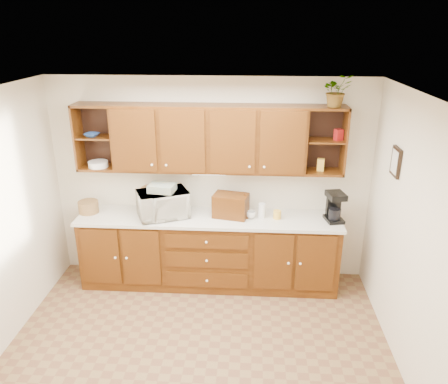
# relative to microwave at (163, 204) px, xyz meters

# --- Properties ---
(floor) EXTENTS (4.00, 4.00, 0.00)m
(floor) POSITION_rel_microwave_xyz_m (0.56, -1.41, -1.10)
(floor) COLOR brown
(floor) RESTS_ON ground
(ceiling) EXTENTS (4.00, 4.00, 0.00)m
(ceiling) POSITION_rel_microwave_xyz_m (0.56, -1.41, 1.50)
(ceiling) COLOR white
(ceiling) RESTS_ON back_wall
(back_wall) EXTENTS (4.00, 0.00, 4.00)m
(back_wall) POSITION_rel_microwave_xyz_m (0.56, 0.34, 0.20)
(back_wall) COLOR beige
(back_wall) RESTS_ON floor
(right_wall) EXTENTS (0.00, 3.50, 3.50)m
(right_wall) POSITION_rel_microwave_xyz_m (2.56, -1.41, 0.20)
(right_wall) COLOR beige
(right_wall) RESTS_ON floor
(base_cabinets) EXTENTS (3.20, 0.60, 0.90)m
(base_cabinets) POSITION_rel_microwave_xyz_m (0.56, 0.04, -0.65)
(base_cabinets) COLOR #381A06
(base_cabinets) RESTS_ON floor
(countertop) EXTENTS (3.24, 0.64, 0.04)m
(countertop) POSITION_rel_microwave_xyz_m (0.56, 0.03, -0.18)
(countertop) COLOR silver
(countertop) RESTS_ON base_cabinets
(upper_cabinets) EXTENTS (3.20, 0.33, 0.80)m
(upper_cabinets) POSITION_rel_microwave_xyz_m (0.57, 0.18, 0.79)
(upper_cabinets) COLOR #381A06
(upper_cabinets) RESTS_ON back_wall
(undercabinet_light) EXTENTS (0.40, 0.05, 0.02)m
(undercabinet_light) POSITION_rel_microwave_xyz_m (0.56, 0.12, 0.37)
(undercabinet_light) COLOR white
(undercabinet_light) RESTS_ON upper_cabinets
(framed_picture) EXTENTS (0.03, 0.24, 0.30)m
(framed_picture) POSITION_rel_microwave_xyz_m (2.54, -0.51, 0.75)
(framed_picture) COLOR black
(framed_picture) RESTS_ON right_wall
(wicker_basket) EXTENTS (0.31, 0.31, 0.15)m
(wicker_basket) POSITION_rel_microwave_xyz_m (-0.96, 0.06, -0.09)
(wicker_basket) COLOR olive
(wicker_basket) RESTS_ON countertop
(microwave) EXTENTS (0.71, 0.61, 0.33)m
(microwave) POSITION_rel_microwave_xyz_m (0.00, 0.00, 0.00)
(microwave) COLOR silver
(microwave) RESTS_ON countertop
(towel_stack) EXTENTS (0.34, 0.27, 0.09)m
(towel_stack) POSITION_rel_microwave_xyz_m (0.00, 0.00, 0.21)
(towel_stack) COLOR tan
(towel_stack) RESTS_ON microwave
(wine_bottle) EXTENTS (0.09, 0.09, 0.29)m
(wine_bottle) POSITION_rel_microwave_xyz_m (0.28, 0.11, -0.02)
(wine_bottle) COLOR black
(wine_bottle) RESTS_ON countertop
(woven_tray) EXTENTS (0.34, 0.18, 0.33)m
(woven_tray) POSITION_rel_microwave_xyz_m (-0.22, 0.21, -0.15)
(woven_tray) COLOR olive
(woven_tray) RESTS_ON countertop
(bread_box) EXTENTS (0.46, 0.34, 0.29)m
(bread_box) POSITION_rel_microwave_xyz_m (0.83, 0.05, -0.02)
(bread_box) COLOR #381A06
(bread_box) RESTS_ON countertop
(mug_tree) EXTENTS (0.28, 0.28, 0.31)m
(mug_tree) POSITION_rel_microwave_xyz_m (1.00, 0.04, -0.12)
(mug_tree) COLOR #381A06
(mug_tree) RESTS_ON countertop
(canister_red) EXTENTS (0.13, 0.13, 0.13)m
(canister_red) POSITION_rel_microwave_xyz_m (0.84, 0.10, -0.10)
(canister_red) COLOR #A21717
(canister_red) RESTS_ON countertop
(canister_white) EXTENTS (0.10, 0.10, 0.18)m
(canister_white) POSITION_rel_microwave_xyz_m (1.21, 0.04, -0.07)
(canister_white) COLOR white
(canister_white) RESTS_ON countertop
(canister_yellow) EXTENTS (0.12, 0.12, 0.10)m
(canister_yellow) POSITION_rel_microwave_xyz_m (1.40, 0.02, -0.11)
(canister_yellow) COLOR yellow
(canister_yellow) RESTS_ON countertop
(coffee_maker) EXTENTS (0.24, 0.29, 0.36)m
(coffee_maker) POSITION_rel_microwave_xyz_m (2.08, 0.02, 0.01)
(coffee_maker) COLOR black
(coffee_maker) RESTS_ON countertop
(bowl_stack) EXTENTS (0.21, 0.21, 0.04)m
(bowl_stack) POSITION_rel_microwave_xyz_m (-0.85, 0.13, 0.82)
(bowl_stack) COLOR #254789
(bowl_stack) RESTS_ON upper_cabinets
(plate_stack) EXTENTS (0.27, 0.27, 0.07)m
(plate_stack) POSITION_rel_microwave_xyz_m (-0.81, 0.14, 0.45)
(plate_stack) COLOR white
(plate_stack) RESTS_ON upper_cabinets
(pantry_box_yellow) EXTENTS (0.09, 0.08, 0.15)m
(pantry_box_yellow) POSITION_rel_microwave_xyz_m (1.90, 0.16, 0.49)
(pantry_box_yellow) COLOR yellow
(pantry_box_yellow) RESTS_ON upper_cabinets
(pantry_box_red) EXTENTS (0.11, 0.11, 0.13)m
(pantry_box_red) POSITION_rel_microwave_xyz_m (2.07, 0.15, 0.86)
(pantry_box_red) COLOR #A21717
(pantry_box_red) RESTS_ON upper_cabinets
(potted_plant) EXTENTS (0.38, 0.35, 0.36)m
(potted_plant) POSITION_rel_microwave_xyz_m (2.00, 0.13, 1.37)
(potted_plant) COLOR #999999
(potted_plant) RESTS_ON upper_cabinets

